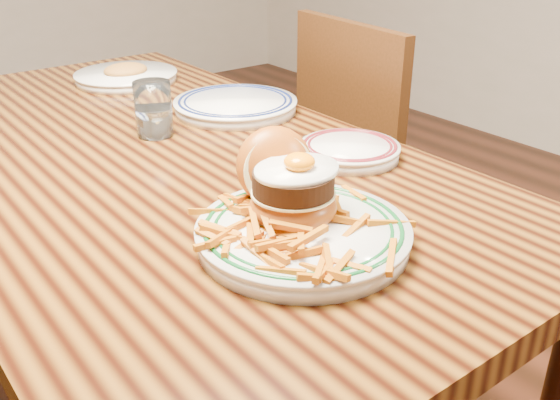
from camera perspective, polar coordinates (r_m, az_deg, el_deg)
table at (r=1.31m, az=-11.37°, el=0.98°), size 0.85×1.60×0.75m
chair_right at (r=1.81m, az=8.91°, el=2.59°), size 0.48×0.48×0.93m
main_plate at (r=0.90m, az=1.67°, el=-1.29°), size 0.31×0.33×0.15m
side_plate at (r=1.21m, az=6.38°, el=4.63°), size 0.19×0.19×0.03m
rear_plate at (r=1.49m, az=-4.09°, el=8.71°), size 0.29×0.29×0.03m
water_glass at (r=1.34m, az=-11.47°, el=7.87°), size 0.08×0.08×0.12m
far_plate at (r=1.80m, az=-13.89°, el=10.99°), size 0.28×0.28×0.05m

